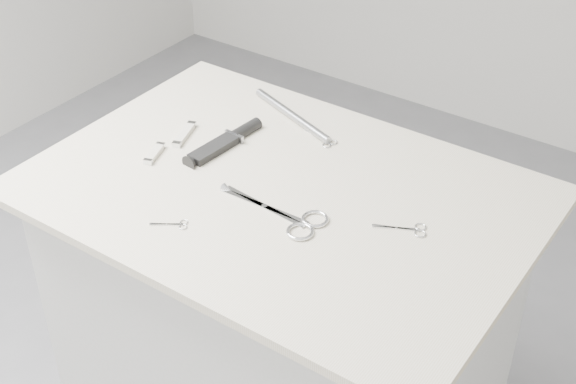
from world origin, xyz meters
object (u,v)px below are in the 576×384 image
Objects in this scene: plinth at (282,352)px; pocket_knife_b at (155,154)px; embroidery_scissors_b at (324,140)px; tiny_scissors at (174,225)px; sheathed_knife at (229,140)px; metal_rail at (292,115)px; pocket_knife_a at (184,134)px; large_shears at (292,218)px; embroidery_scissors_a at (409,229)px.

plinth is 0.56m from pocket_knife_b.
plinth is at bearing -67.33° from embroidery_scissors_b.
embroidery_scissors_b and tiny_scissors have the same top height.
plinth is 9.90× the size of embroidery_scissors_b.
sheathed_knife reaches higher than metal_rail.
plinth is at bearing -117.08° from pocket_knife_a.
metal_rail is (-0.22, 0.31, 0.01)m from large_shears.
pocket_knife_a is (-0.56, 0.02, 0.00)m from embroidery_scissors_a.
embroidery_scissors_b is at bearing 47.14° from tiny_scissors.
pocket_knife_a reaches higher than pocket_knife_b.
embroidery_scissors_a is at bearing -90.86° from sheathed_knife.
pocket_knife_b is (-0.10, -0.13, -0.00)m from sheathed_knife.
plinth is 0.56m from pocket_knife_a.
sheathed_knife is at bearing -107.86° from metal_rail.
sheathed_knife reaches higher than pocket_knife_a.
sheathed_knife is at bearing -56.03° from pocket_knife_b.
embroidery_scissors_a is (0.20, 0.10, -0.00)m from large_shears.
embroidery_scissors_a reaches higher than plinth.
large_shears is 1.13× the size of sheathed_knife.
pocket_knife_b is at bearing -117.21° from metal_rail.
embroidery_scissors_b is 0.12m from metal_rail.
metal_rail is (-0.14, 0.24, 0.48)m from plinth.
metal_rail reaches higher than large_shears.
metal_rail is at bearing 119.96° from plinth.
pocket_knife_a is at bearing 171.80° from plinth.
tiny_scissors is 0.25m from pocket_knife_b.
large_shears is at bearing -126.24° from pocket_knife_a.
pocket_knife_a is at bearing 93.78° from tiny_scissors.
embroidery_scissors_a is 0.47m from metal_rail.
pocket_knife_a is 1.31× the size of pocket_knife_b.
embroidery_scissors_a is 1.46× the size of tiny_scissors.
embroidery_scissors_b is at bearing 124.39° from embroidery_scissors_a.
embroidery_scissors_a is 0.56m from pocket_knife_a.
plinth is 0.51m from embroidery_scissors_b.
sheathed_knife is at bearing 153.24° from large_shears.
large_shears is 0.31m from sheathed_knife.
embroidery_scissors_a is 1.27× the size of pocket_knife_b.
embroidery_scissors_b is 0.21m from sheathed_knife.
embroidery_scissors_b is at bearing 112.99° from large_shears.
large_shears reaches higher than tiny_scissors.
metal_rail is at bearing 126.62° from large_shears.
large_shears is 0.29m from embroidery_scissors_b.
pocket_knife_b is at bearing -169.41° from plinth.
pocket_knife_a is 0.10m from pocket_knife_b.
sheathed_knife is (-0.10, 0.29, 0.01)m from tiny_scissors.
embroidery_scissors_b is 0.33× the size of metal_rail.
pocket_knife_a is (-0.26, -0.16, 0.00)m from embroidery_scissors_b.
plinth is 11.60× the size of pocket_knife_b.
sheathed_knife is (-0.16, -0.13, 0.01)m from embroidery_scissors_b.
pocket_knife_a is (-0.10, -0.03, -0.00)m from sheathed_knife.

